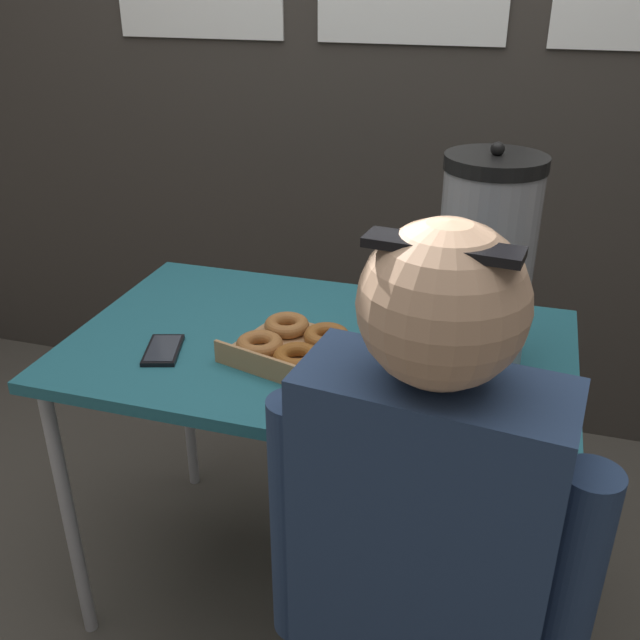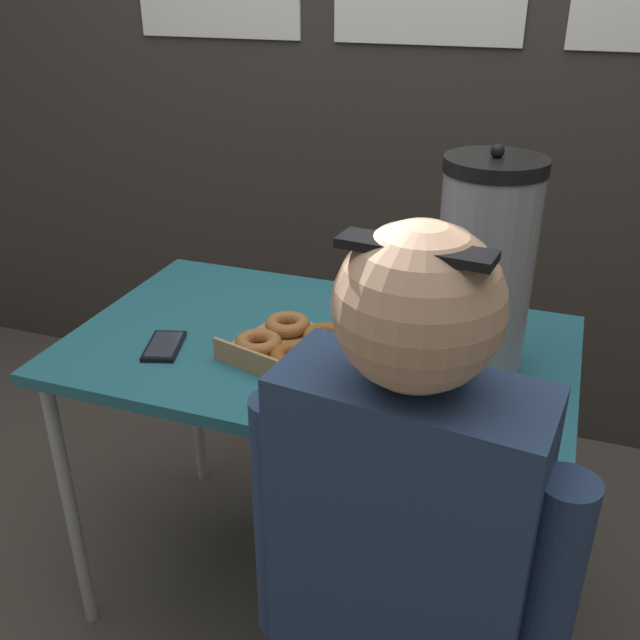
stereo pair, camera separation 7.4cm
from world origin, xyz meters
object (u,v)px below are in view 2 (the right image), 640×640
at_px(coffee_urn, 485,267).
at_px(person_seated, 398,604).
at_px(donut_box, 311,351).
at_px(cell_phone, 164,346).

distance_m(coffee_urn, person_seated, 0.67).
bearing_deg(coffee_urn, donut_box, -162.22).
bearing_deg(person_seated, donut_box, -48.67).
bearing_deg(donut_box, coffee_urn, 33.10).
bearing_deg(cell_phone, person_seated, -48.42).
distance_m(donut_box, cell_phone, 0.34).
distance_m(donut_box, person_seated, 0.58).
distance_m(cell_phone, person_seated, 0.77).
bearing_deg(donut_box, person_seated, -39.82).
height_order(coffee_urn, cell_phone, coffee_urn).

